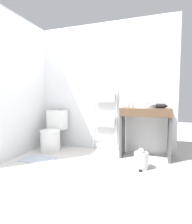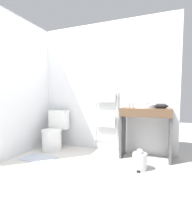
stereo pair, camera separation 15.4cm
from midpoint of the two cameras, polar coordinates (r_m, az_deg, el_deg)
name	(u,v)px [view 2 (the right image)]	position (r m, az deg, el deg)	size (l,w,h in m)	color
ground_plane	(72,174)	(2.57, -5.93, -19.47)	(12.00, 12.00, 0.00)	silver
wall_back	(103,88)	(3.56, 3.71, 7.91)	(2.82, 0.12, 2.50)	silver
wall_side	(26,87)	(3.64, -20.70, 7.54)	(0.12, 1.86, 2.50)	silver
toilet	(54,133)	(3.67, -12.32, -6.72)	(0.40, 0.56, 0.80)	white
towel_radiator	(105,111)	(3.43, 4.31, 0.19)	(0.50, 0.06, 1.22)	white
vanity_counter	(146,125)	(3.13, 17.25, -4.19)	(0.83, 0.44, 0.88)	brown
sink_basin	(146,106)	(3.14, 17.23, 1.83)	(0.34, 0.34, 0.06)	white
faucet	(146,102)	(3.28, 17.45, 2.99)	(0.02, 0.10, 0.14)	silver
cup_near_wall	(128,105)	(3.30, 11.89, 2.28)	(0.06, 0.06, 0.08)	silver
cup_near_edge	(132,105)	(3.25, 13.11, 2.15)	(0.06, 0.06, 0.08)	silver
hair_dryer	(161,106)	(3.08, 21.91, 1.80)	(0.20, 0.18, 0.08)	black
trash_bin	(140,161)	(2.75, 15.70, -15.04)	(0.21, 0.24, 0.31)	silver
bath_mat	(39,158)	(3.25, -16.91, -14.28)	(0.56, 0.36, 0.01)	#B2BCCC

